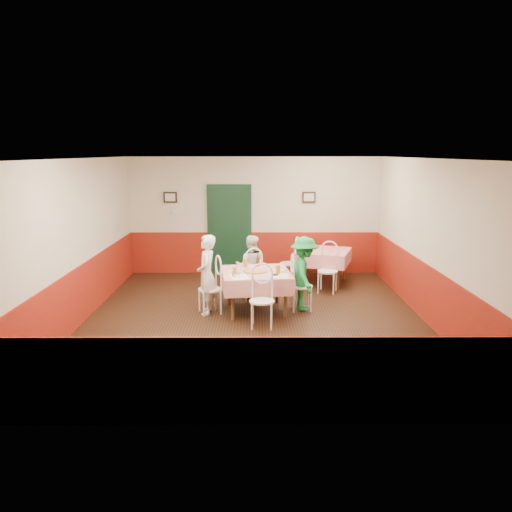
{
  "coord_description": "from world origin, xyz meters",
  "views": [
    {
      "loc": [
        -0.0,
        -8.44,
        2.9
      ],
      "look_at": [
        0.03,
        0.44,
        1.05
      ],
      "focal_mm": 35.0,
      "sensor_mm": 36.0,
      "label": 1
    }
  ],
  "objects_px": {
    "pizza": "(256,271)",
    "diner_far": "(251,267)",
    "glass_b": "(278,270)",
    "diner_right": "(304,274)",
    "glass_a": "(235,271)",
    "main_table": "(256,292)",
    "chair_far": "(251,277)",
    "glass_c": "(245,263)",
    "chair_left": "(210,289)",
    "diner_left": "(207,275)",
    "chair_second_a": "(289,264)",
    "second_table": "(323,267)",
    "beer_bottle": "(258,261)",
    "chair_near": "(262,301)",
    "chair_second_b": "(328,271)",
    "wallet": "(275,275)",
    "chair_right": "(301,286)"
  },
  "relations": [
    {
      "from": "glass_c",
      "to": "beer_bottle",
      "type": "bearing_deg",
      "value": 7.84
    },
    {
      "from": "chair_left",
      "to": "pizza",
      "type": "distance_m",
      "value": 0.9
    },
    {
      "from": "glass_b",
      "to": "wallet",
      "type": "bearing_deg",
      "value": -117.03
    },
    {
      "from": "chair_right",
      "to": "glass_b",
      "type": "bearing_deg",
      "value": 118.02
    },
    {
      "from": "second_table",
      "to": "diner_left",
      "type": "bearing_deg",
      "value": -138.34
    },
    {
      "from": "pizza",
      "to": "chair_left",
      "type": "bearing_deg",
      "value": -175.49
    },
    {
      "from": "chair_second_b",
      "to": "diner_left",
      "type": "relative_size",
      "value": 0.62
    },
    {
      "from": "diner_far",
      "to": "chair_far",
      "type": "bearing_deg",
      "value": 100.29
    },
    {
      "from": "chair_left",
      "to": "chair_second_b",
      "type": "distance_m",
      "value": 2.73
    },
    {
      "from": "main_table",
      "to": "diner_left",
      "type": "xyz_separation_m",
      "value": [
        -0.89,
        -0.1,
        0.35
      ]
    },
    {
      "from": "main_table",
      "to": "chair_second_a",
      "type": "height_order",
      "value": "chair_second_a"
    },
    {
      "from": "pizza",
      "to": "chair_near",
      "type": "bearing_deg",
      "value": -82.65
    },
    {
      "from": "pizza",
      "to": "diner_far",
      "type": "bearing_deg",
      "value": 95.73
    },
    {
      "from": "beer_bottle",
      "to": "second_table",
      "type": "bearing_deg",
      "value": 48.08
    },
    {
      "from": "second_table",
      "to": "beer_bottle",
      "type": "xyz_separation_m",
      "value": [
        -1.47,
        -1.64,
        0.49
      ]
    },
    {
      "from": "chair_right",
      "to": "chair_near",
      "type": "xyz_separation_m",
      "value": [
        -0.75,
        -0.94,
        0.0
      ]
    },
    {
      "from": "second_table",
      "to": "glass_c",
      "type": "distance_m",
      "value": 2.44
    },
    {
      "from": "second_table",
      "to": "chair_near",
      "type": "distance_m",
      "value": 3.21
    },
    {
      "from": "chair_near",
      "to": "beer_bottle",
      "type": "relative_size",
      "value": 4.36
    },
    {
      "from": "chair_left",
      "to": "chair_near",
      "type": "height_order",
      "value": "same"
    },
    {
      "from": "main_table",
      "to": "glass_a",
      "type": "relative_size",
      "value": 8.83
    },
    {
      "from": "chair_far",
      "to": "glass_c",
      "type": "xyz_separation_m",
      "value": [
        -0.1,
        -0.48,
        0.38
      ]
    },
    {
      "from": "pizza",
      "to": "diner_left",
      "type": "xyz_separation_m",
      "value": [
        -0.89,
        -0.07,
        -0.05
      ]
    },
    {
      "from": "chair_left",
      "to": "diner_left",
      "type": "relative_size",
      "value": 0.62
    },
    {
      "from": "second_table",
      "to": "beer_bottle",
      "type": "distance_m",
      "value": 2.26
    },
    {
      "from": "chair_near",
      "to": "diner_far",
      "type": "height_order",
      "value": "diner_far"
    },
    {
      "from": "chair_second_a",
      "to": "second_table",
      "type": "bearing_deg",
      "value": 108.42
    },
    {
      "from": "diner_far",
      "to": "second_table",
      "type": "bearing_deg",
      "value": -140.86
    },
    {
      "from": "glass_b",
      "to": "diner_right",
      "type": "xyz_separation_m",
      "value": [
        0.5,
        0.27,
        -0.14
      ]
    },
    {
      "from": "diner_far",
      "to": "chair_second_b",
      "type": "bearing_deg",
      "value": -162.53
    },
    {
      "from": "main_table",
      "to": "diner_left",
      "type": "relative_size",
      "value": 0.84
    },
    {
      "from": "pizza",
      "to": "diner_left",
      "type": "bearing_deg",
      "value": -175.38
    },
    {
      "from": "chair_second_a",
      "to": "glass_b",
      "type": "xyz_separation_m",
      "value": [
        -0.36,
        -2.21,
        0.39
      ]
    },
    {
      "from": "glass_a",
      "to": "main_table",
      "type": "bearing_deg",
      "value": 36.65
    },
    {
      "from": "glass_a",
      "to": "diner_right",
      "type": "relative_size",
      "value": 0.1
    },
    {
      "from": "chair_right",
      "to": "chair_near",
      "type": "relative_size",
      "value": 1.0
    },
    {
      "from": "diner_left",
      "to": "chair_right",
      "type": "bearing_deg",
      "value": 94.75
    },
    {
      "from": "chair_second_a",
      "to": "chair_near",
      "type": "bearing_deg",
      "value": 5.48
    },
    {
      "from": "wallet",
      "to": "diner_right",
      "type": "xyz_separation_m",
      "value": [
        0.56,
        0.4,
        -0.08
      ]
    },
    {
      "from": "chair_second_a",
      "to": "chair_second_b",
      "type": "relative_size",
      "value": 1.0
    },
    {
      "from": "glass_c",
      "to": "diner_far",
      "type": "height_order",
      "value": "diner_far"
    },
    {
      "from": "chair_near",
      "to": "chair_second_b",
      "type": "relative_size",
      "value": 1.0
    },
    {
      "from": "second_table",
      "to": "glass_a",
      "type": "bearing_deg",
      "value": -129.14
    },
    {
      "from": "second_table",
      "to": "wallet",
      "type": "xyz_separation_m",
      "value": [
        -1.18,
        -2.33,
        0.4
      ]
    },
    {
      "from": "glass_c",
      "to": "diner_left",
      "type": "xyz_separation_m",
      "value": [
        -0.69,
        -0.46,
        -0.11
      ]
    },
    {
      "from": "beer_bottle",
      "to": "chair_second_a",
      "type": "bearing_deg",
      "value": 66.22
    },
    {
      "from": "chair_second_b",
      "to": "chair_right",
      "type": "bearing_deg",
      "value": -100.72
    },
    {
      "from": "pizza",
      "to": "glass_b",
      "type": "relative_size",
      "value": 2.75
    },
    {
      "from": "glass_a",
      "to": "glass_b",
      "type": "distance_m",
      "value": 0.78
    },
    {
      "from": "glass_c",
      "to": "chair_left",
      "type": "bearing_deg",
      "value": -144.53
    }
  ]
}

